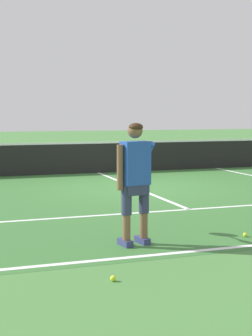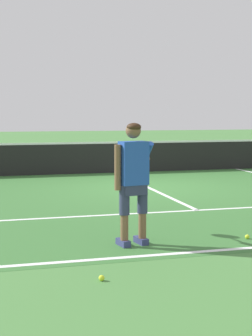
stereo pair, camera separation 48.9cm
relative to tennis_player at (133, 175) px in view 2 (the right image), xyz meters
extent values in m
plane|color=#477F3D|center=(1.88, 5.36, -0.99)|extent=(80.00, 80.00, 0.00)
cube|color=#387033|center=(1.88, 3.98, -0.99)|extent=(10.98, 9.53, 0.00)
cube|color=white|center=(1.88, 2.14, -0.99)|extent=(8.23, 0.10, 0.01)
cube|color=white|center=(1.88, 5.34, -0.99)|extent=(0.10, 6.40, 0.01)
cube|color=black|center=(1.88, 8.54, -0.53)|extent=(11.84, 0.02, 0.91)
cube|color=white|center=(1.88, 8.54, -0.05)|extent=(11.84, 0.03, 0.06)
cube|color=navy|center=(-0.15, -0.02, -0.94)|extent=(0.16, 0.30, 0.09)
cube|color=navy|center=(0.13, 0.04, -0.94)|extent=(0.16, 0.30, 0.09)
cylinder|color=brown|center=(-0.14, -0.05, -0.72)|extent=(0.11, 0.11, 0.36)
cylinder|color=#2D3351|center=(-0.14, -0.05, -0.33)|extent=(0.14, 0.14, 0.41)
cylinder|color=brown|center=(0.14, 0.00, -0.72)|extent=(0.11, 0.11, 0.36)
cylinder|color=#2D3351|center=(0.14, 0.00, -0.33)|extent=(0.14, 0.14, 0.41)
cube|color=#2D3351|center=(0.00, -0.03, -0.17)|extent=(0.37, 0.26, 0.20)
cube|color=#234CAD|center=(0.00, -0.03, 0.17)|extent=(0.41, 0.29, 0.60)
cylinder|color=brown|center=(-0.24, -0.07, 0.12)|extent=(0.09, 0.09, 0.62)
cylinder|color=#234CAD|center=(0.24, 0.11, 0.32)|extent=(0.14, 0.27, 0.29)
cylinder|color=brown|center=(0.24, 0.32, 0.18)|extent=(0.13, 0.30, 0.14)
sphere|color=brown|center=(0.00, -0.02, 0.62)|extent=(0.21, 0.21, 0.21)
ellipsoid|color=#382314|center=(0.00, -0.04, 0.67)|extent=(0.23, 0.23, 0.12)
cylinder|color=#232326|center=(0.22, 0.54, 0.15)|extent=(0.07, 0.20, 0.03)
cylinder|color=red|center=(0.19, 0.69, 0.15)|extent=(0.04, 0.10, 0.02)
torus|color=red|center=(0.16, 0.87, 0.15)|extent=(0.08, 0.30, 0.30)
cylinder|color=silver|center=(0.16, 0.87, 0.15)|extent=(0.05, 0.25, 0.25)
sphere|color=#CCE02D|center=(-0.76, -1.40, -0.96)|extent=(0.07, 0.07, 0.07)
sphere|color=#CCE02D|center=(1.72, -0.11, -0.96)|extent=(0.07, 0.07, 0.07)
camera|label=1|loc=(-2.39, -6.62, 0.86)|focal=54.64mm
camera|label=2|loc=(-1.92, -6.76, 0.86)|focal=54.64mm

